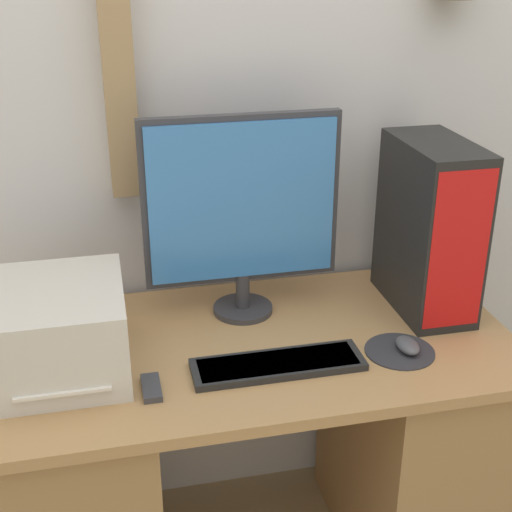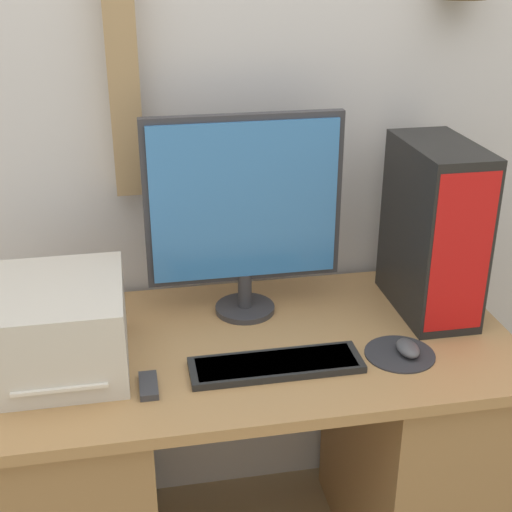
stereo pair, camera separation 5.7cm
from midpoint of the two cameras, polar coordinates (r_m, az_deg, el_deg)
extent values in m
cube|color=silver|center=(2.02, -1.33, 13.10)|extent=(6.40, 0.05, 2.70)
cube|color=#9E7F56|center=(1.92, -9.70, 13.87)|extent=(0.08, 0.08, 0.61)
cube|color=tan|center=(1.86, 0.88, -7.23)|extent=(1.34, 0.69, 0.03)
cube|color=#A4794B|center=(2.07, -12.70, -17.59)|extent=(0.37, 0.64, 0.75)
cube|color=#A4794B|center=(2.22, 13.25, -14.51)|extent=(0.37, 0.64, 0.75)
cylinder|color=#333338|center=(1.99, -0.06, -4.22)|extent=(0.17, 0.17, 0.02)
cylinder|color=#333338|center=(1.97, -0.06, -2.74)|extent=(0.04, 0.04, 0.10)
cube|color=#333338|center=(1.87, -0.11, 4.51)|extent=(0.52, 0.03, 0.45)
cube|color=#387AC6|center=(1.85, -0.01, 4.34)|extent=(0.49, 0.01, 0.42)
cube|color=black|center=(1.74, 2.57, -8.72)|extent=(0.42, 0.12, 0.02)
cube|color=#424242|center=(1.74, 2.57, -8.57)|extent=(0.39, 0.11, 0.01)
cylinder|color=#2D2D33|center=(1.84, 12.31, -7.67)|extent=(0.18, 0.18, 0.00)
ellipsoid|color=#4C4C51|center=(1.84, 12.94, -7.21)|extent=(0.05, 0.09, 0.03)
cube|color=black|center=(1.98, 14.80, 2.07)|extent=(0.17, 0.34, 0.47)
cube|color=red|center=(1.85, 16.92, 0.13)|extent=(0.16, 0.01, 0.43)
cube|color=beige|center=(1.76, -14.38, -5.46)|extent=(0.30, 0.36, 0.21)
cube|color=white|center=(1.70, -14.34, -8.93)|extent=(0.21, 0.16, 0.01)
cube|color=#38383D|center=(1.69, -7.62, -10.25)|extent=(0.04, 0.10, 0.02)
camera|label=1|loc=(0.03, -89.06, 0.42)|focal=50.00mm
camera|label=2|loc=(0.03, 90.94, -0.42)|focal=50.00mm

